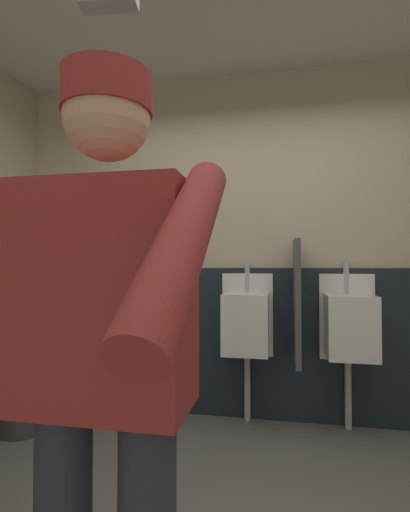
# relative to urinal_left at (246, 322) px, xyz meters

# --- Properties ---
(wall_back) EXTENTS (4.62, 0.12, 2.79)m
(wall_back) POSITION_rel_urinal_left_xyz_m (0.09, 0.22, 0.62)
(wall_back) COLOR beige
(wall_back) RESTS_ON ground_plane
(wainscot_band_back) EXTENTS (4.02, 0.03, 1.19)m
(wainscot_band_back) POSITION_rel_urinal_left_xyz_m (0.09, 0.14, -0.18)
(wainscot_band_back) COLOR #19232D
(wainscot_band_back) RESTS_ON ground_plane
(urinal_left) EXTENTS (0.40, 0.34, 1.24)m
(urinal_left) POSITION_rel_urinal_left_xyz_m (0.00, 0.00, 0.00)
(urinal_left) COLOR white
(urinal_left) RESTS_ON ground_plane
(urinal_middle) EXTENTS (0.40, 0.34, 1.24)m
(urinal_middle) POSITION_rel_urinal_left_xyz_m (0.75, 0.00, 0.00)
(urinal_middle) COLOR white
(urinal_middle) RESTS_ON ground_plane
(privacy_divider_panel) EXTENTS (0.04, 0.40, 0.90)m
(privacy_divider_panel) POSITION_rel_urinal_left_xyz_m (0.38, -0.07, 0.17)
(privacy_divider_panel) COLOR #4C4C51
(person) EXTENTS (0.64, 0.60, 1.69)m
(person) POSITION_rel_urinal_left_xyz_m (-0.17, -2.03, 0.22)
(person) COLOR #2D3342
(person) RESTS_ON ground_plane
(trash_bin) EXTENTS (0.34, 0.34, 0.64)m
(trash_bin) POSITION_rel_urinal_left_xyz_m (-1.60, -0.42, -0.46)
(trash_bin) COLOR #38383D
(trash_bin) RESTS_ON ground_plane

